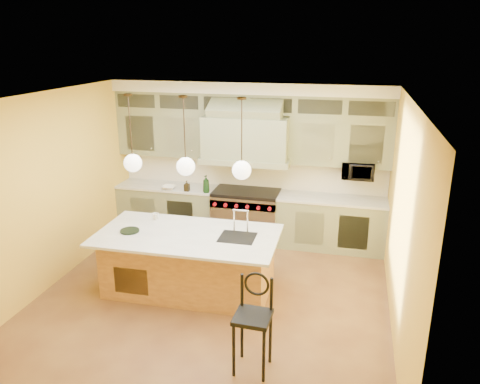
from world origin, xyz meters
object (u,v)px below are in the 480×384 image
(counter_stool, at_px, (253,318))
(microwave, at_px, (358,170))
(kitchen_island, at_px, (190,261))
(range, at_px, (246,215))

(counter_stool, distance_m, microwave, 3.85)
(kitchen_island, distance_m, counter_stool, 1.99)
(counter_stool, bearing_deg, microwave, 75.77)
(microwave, bearing_deg, range, -176.88)
(kitchen_island, bearing_deg, range, 77.89)
(counter_stool, bearing_deg, kitchen_island, 132.79)
(kitchen_island, relative_size, counter_stool, 2.31)
(range, bearing_deg, kitchen_island, -101.08)
(range, height_order, microwave, microwave)
(range, distance_m, kitchen_island, 2.05)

